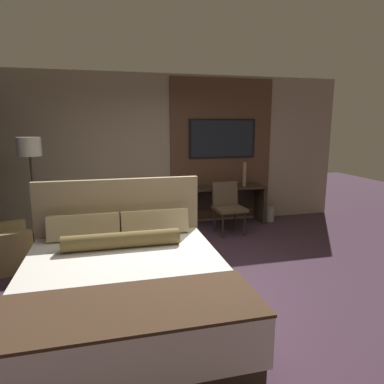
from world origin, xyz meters
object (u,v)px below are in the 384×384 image
tv (222,139)px  desk_chair (227,203)px  floor_lamp (30,156)px  vase_tall (244,174)px  waste_bin (269,214)px  bed (126,290)px  desk (225,199)px  book (221,186)px  armchair_by_window (0,249)px

tv → desk_chair: (-0.14, -0.74, -1.09)m
floor_lamp → vase_tall: floor_lamp is taller
vase_tall → waste_bin: vase_tall is taller
bed → desk_chair: 3.13m
desk_chair → floor_lamp: bearing=176.4°
desk → desk_chair: bearing=-104.6°
book → waste_bin: book is taller
bed → floor_lamp: floor_lamp is taller
floor_lamp → waste_bin: size_ratio=6.13×
desk → floor_lamp: 3.46m
book → waste_bin: bearing=0.1°
floor_lamp → book: bearing=9.3°
desk → armchair_by_window: (-3.60, -1.29, -0.22)m
armchair_by_window → waste_bin: (4.52, 1.23, -0.13)m
bed → floor_lamp: 2.94m
desk → vase_tall: 0.60m
book → bed: bearing=-123.4°
bed → waste_bin: (2.97, 2.96, -0.22)m
vase_tall → desk: bearing=165.3°
tv → desk_chair: bearing=-100.8°
desk → waste_bin: desk is taller
armchair_by_window → floor_lamp: size_ratio=0.51×
armchair_by_window → desk: bearing=-89.5°
armchair_by_window → floor_lamp: (0.32, 0.72, 1.17)m
desk → book: book is taller
tv → vase_tall: bearing=-39.5°
bed → vase_tall: (2.41, 2.92, 0.61)m
desk_chair → vase_tall: (0.50, 0.45, 0.43)m
desk → floor_lamp: (-3.28, -0.57, 0.95)m
desk_chair → armchair_by_window: bearing=-172.0°
desk_chair → tv: bearing=75.0°
tv → book: 0.92m
armchair_by_window → waste_bin: bearing=-93.9°
bed → tv: tv is taller
desk → armchair_by_window: armchair_by_window is taller
desk → desk_chair: size_ratio=1.69×
book → desk: bearing=29.3°
armchair_by_window → floor_lamp: bearing=-43.6°
bed → vase_tall: bearing=50.5°
desk → tv: size_ratio=1.16×
armchair_by_window → desk_chair: bearing=-97.0°
desk → armchair_by_window: 3.83m
desk_chair → vase_tall: vase_tall is taller
waste_bin → bed: bearing=-135.1°
tv → floor_lamp: (-3.28, -0.77, -0.19)m
desk → armchair_by_window: size_ratio=1.72×
bed → waste_bin: 4.20m
armchair_by_window → vase_tall: vase_tall is taller
waste_bin → desk: bearing=176.6°
desk_chair → armchair_by_window: 3.55m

